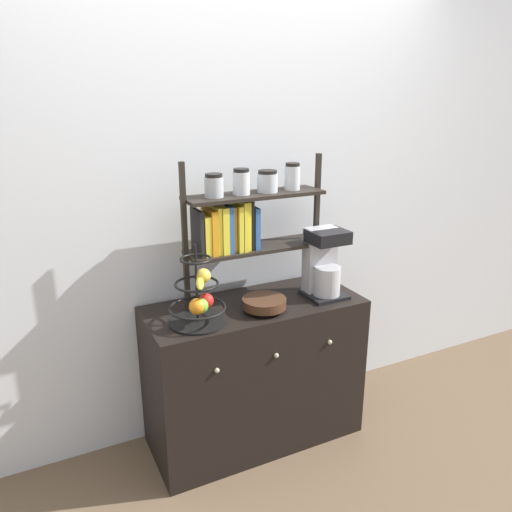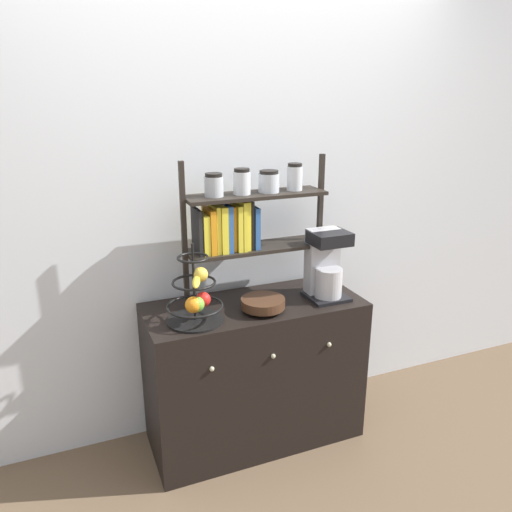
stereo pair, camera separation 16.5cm
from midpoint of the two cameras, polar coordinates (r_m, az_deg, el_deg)
ground_plane at (r=2.84m, az=3.58°, el=-22.43°), size 12.00×12.00×0.00m
wall_back at (r=2.70m, az=-0.73°, el=6.44°), size 7.00×0.05×2.60m
sideboard at (r=2.78m, az=1.56°, el=-13.14°), size 1.13×0.50×0.81m
coffee_maker at (r=2.66m, az=9.73°, el=-1.05°), size 0.20×0.21×0.37m
fruit_stand at (r=2.35m, az=-4.88°, el=-4.81°), size 0.27×0.27×0.39m
wooden_bowl at (r=2.50m, az=2.70°, el=-5.48°), size 0.22×0.22×0.07m
shelf_hutch at (r=2.49m, az=0.20°, el=4.45°), size 0.76×0.20×0.74m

